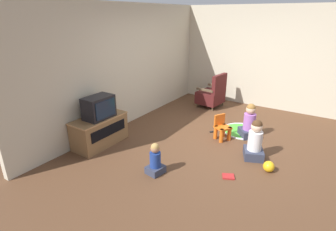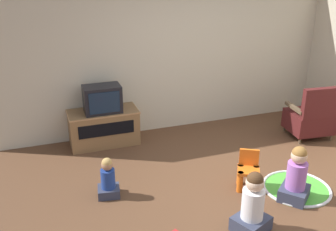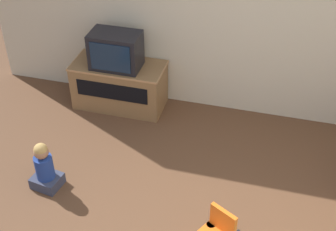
{
  "view_description": "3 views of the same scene",
  "coord_description": "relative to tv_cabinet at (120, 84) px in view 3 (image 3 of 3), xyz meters",
  "views": [
    {
      "loc": [
        -4.47,
        -1.68,
        2.38
      ],
      "look_at": [
        -0.7,
        0.79,
        0.62
      ],
      "focal_mm": 28.0,
      "sensor_mm": 36.0,
      "label": 1
    },
    {
      "loc": [
        -2.27,
        -3.73,
        2.79
      ],
      "look_at": [
        -0.7,
        0.76,
        0.84
      ],
      "focal_mm": 42.0,
      "sensor_mm": 36.0,
      "label": 2
    },
    {
      "loc": [
        0.4,
        -2.39,
        3.32
      ],
      "look_at": [
        -0.47,
        0.83,
        0.8
      ],
      "focal_mm": 50.0,
      "sensor_mm": 36.0,
      "label": 3
    }
  ],
  "objects": [
    {
      "name": "tv_cabinet",
      "position": [
        0.0,
        0.0,
        0.0
      ],
      "size": [
        1.08,
        0.51,
        0.56
      ],
      "color": "brown",
      "rests_on": "ground_plane"
    },
    {
      "name": "television",
      "position": [
        0.0,
        -0.04,
        0.47
      ],
      "size": [
        0.56,
        0.36,
        0.42
      ],
      "color": "black",
      "rests_on": "tv_cabinet"
    },
    {
      "name": "child_watching_right",
      "position": [
        -0.23,
        -1.48,
        -0.06
      ],
      "size": [
        0.3,
        0.27,
        0.52
      ],
      "rotation": [
        0.0,
        0.0,
        -0.16
      ],
      "color": "#33384C",
      "rests_on": "ground_plane"
    },
    {
      "name": "wall_back",
      "position": [
        1.23,
        0.33,
        1.01
      ],
      "size": [
        5.74,
        0.12,
        2.61
      ],
      "color": "beige",
      "rests_on": "ground_plane"
    }
  ]
}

